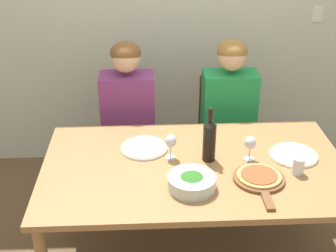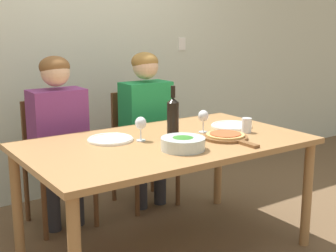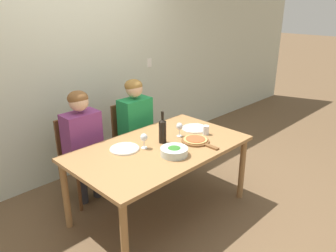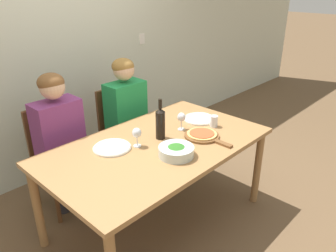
{
  "view_description": "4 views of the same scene",
  "coord_description": "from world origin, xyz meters",
  "px_view_note": "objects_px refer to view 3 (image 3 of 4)",
  "views": [
    {
      "loc": [
        -0.27,
        -2.26,
        2.17
      ],
      "look_at": [
        -0.15,
        0.11,
        0.94
      ],
      "focal_mm": 50.0,
      "sensor_mm": 36.0,
      "label": 1
    },
    {
      "loc": [
        -1.57,
        -2.32,
        1.46
      ],
      "look_at": [
        0.06,
        0.07,
        0.81
      ],
      "focal_mm": 50.0,
      "sensor_mm": 36.0,
      "label": 2
    },
    {
      "loc": [
        -2.01,
        -2.11,
        2.08
      ],
      "look_at": [
        0.12,
        0.01,
        0.92
      ],
      "focal_mm": 35.0,
      "sensor_mm": 36.0,
      "label": 3
    },
    {
      "loc": [
        -1.57,
        -1.6,
        1.89
      ],
      "look_at": [
        0.12,
        0.0,
        0.85
      ],
      "focal_mm": 35.0,
      "sensor_mm": 36.0,
      "label": 4
    }
  ],
  "objects_px": {
    "person_man": "(136,120)",
    "wine_bottle": "(163,130)",
    "pizza_on_board": "(196,141)",
    "chair_right": "(131,137)",
    "wine_glass_left": "(144,138)",
    "chair_left": "(80,155)",
    "water_tumbler": "(206,130)",
    "dinner_plate_right": "(195,128)",
    "person_woman": "(83,137)",
    "wine_glass_right": "(180,127)",
    "broccoli_bowl": "(174,151)",
    "dinner_plate_left": "(125,149)"
  },
  "relations": [
    {
      "from": "chair_right",
      "to": "person_man",
      "type": "relative_size",
      "value": 0.73
    },
    {
      "from": "wine_glass_right",
      "to": "dinner_plate_right",
      "type": "bearing_deg",
      "value": 4.6
    },
    {
      "from": "wine_glass_right",
      "to": "chair_left",
      "type": "bearing_deg",
      "value": 131.45
    },
    {
      "from": "dinner_plate_right",
      "to": "pizza_on_board",
      "type": "height_order",
      "value": "pizza_on_board"
    },
    {
      "from": "wine_glass_left",
      "to": "wine_glass_right",
      "type": "distance_m",
      "value": 0.46
    },
    {
      "from": "wine_glass_left",
      "to": "water_tumbler",
      "type": "bearing_deg",
      "value": -16.21
    },
    {
      "from": "broccoli_bowl",
      "to": "person_woman",
      "type": "bearing_deg",
      "value": 110.27
    },
    {
      "from": "dinner_plate_left",
      "to": "wine_bottle",
      "type": "bearing_deg",
      "value": -20.25
    },
    {
      "from": "chair_left",
      "to": "water_tumbler",
      "type": "distance_m",
      "value": 1.4
    },
    {
      "from": "broccoli_bowl",
      "to": "water_tumbler",
      "type": "relative_size",
      "value": 2.63
    },
    {
      "from": "wine_bottle",
      "to": "person_man",
      "type": "bearing_deg",
      "value": 71.11
    },
    {
      "from": "wine_glass_left",
      "to": "dinner_plate_left",
      "type": "bearing_deg",
      "value": 144.76
    },
    {
      "from": "broccoli_bowl",
      "to": "wine_glass_left",
      "type": "distance_m",
      "value": 0.33
    },
    {
      "from": "person_man",
      "to": "wine_bottle",
      "type": "xyz_separation_m",
      "value": [
        -0.24,
        -0.7,
        0.13
      ]
    },
    {
      "from": "water_tumbler",
      "to": "dinner_plate_left",
      "type": "bearing_deg",
      "value": 159.89
    },
    {
      "from": "dinner_plate_left",
      "to": "wine_glass_left",
      "type": "relative_size",
      "value": 1.88
    },
    {
      "from": "chair_right",
      "to": "wine_glass_left",
      "type": "relative_size",
      "value": 5.98
    },
    {
      "from": "dinner_plate_right",
      "to": "pizza_on_board",
      "type": "relative_size",
      "value": 0.67
    },
    {
      "from": "chair_left",
      "to": "water_tumbler",
      "type": "xyz_separation_m",
      "value": [
        0.96,
        -0.98,
        0.3
      ]
    },
    {
      "from": "wine_glass_left",
      "to": "wine_bottle",
      "type": "bearing_deg",
      "value": -7.57
    },
    {
      "from": "wine_bottle",
      "to": "water_tumbler",
      "type": "xyz_separation_m",
      "value": [
        0.47,
        -0.17,
        -0.08
      ]
    },
    {
      "from": "person_man",
      "to": "wine_glass_left",
      "type": "distance_m",
      "value": 0.82
    },
    {
      "from": "chair_right",
      "to": "broccoli_bowl",
      "type": "distance_m",
      "value": 1.18
    },
    {
      "from": "water_tumbler",
      "to": "wine_bottle",
      "type": "bearing_deg",
      "value": 160.0
    },
    {
      "from": "pizza_on_board",
      "to": "dinner_plate_left",
      "type": "bearing_deg",
      "value": 149.16
    },
    {
      "from": "chair_left",
      "to": "dinner_plate_left",
      "type": "xyz_separation_m",
      "value": [
        0.11,
        -0.67,
        0.26
      ]
    },
    {
      "from": "chair_left",
      "to": "wine_bottle",
      "type": "height_order",
      "value": "wine_bottle"
    },
    {
      "from": "person_man",
      "to": "wine_glass_left",
      "type": "height_order",
      "value": "person_man"
    },
    {
      "from": "person_man",
      "to": "dinner_plate_right",
      "type": "distance_m",
      "value": 0.74
    },
    {
      "from": "person_man",
      "to": "pizza_on_board",
      "type": "relative_size",
      "value": 2.93
    },
    {
      "from": "pizza_on_board",
      "to": "water_tumbler",
      "type": "height_order",
      "value": "water_tumbler"
    },
    {
      "from": "chair_left",
      "to": "broccoli_bowl",
      "type": "bearing_deg",
      "value": -71.62
    },
    {
      "from": "pizza_on_board",
      "to": "wine_glass_right",
      "type": "xyz_separation_m",
      "value": [
        -0.01,
        0.22,
        0.09
      ]
    },
    {
      "from": "wine_bottle",
      "to": "chair_left",
      "type": "bearing_deg",
      "value": 121.16
    },
    {
      "from": "dinner_plate_right",
      "to": "wine_glass_left",
      "type": "relative_size",
      "value": 1.88
    },
    {
      "from": "pizza_on_board",
      "to": "wine_glass_left",
      "type": "distance_m",
      "value": 0.54
    },
    {
      "from": "pizza_on_board",
      "to": "wine_bottle",
      "type": "bearing_deg",
      "value": 136.65
    },
    {
      "from": "pizza_on_board",
      "to": "person_woman",
      "type": "bearing_deg",
      "value": 128.28
    },
    {
      "from": "pizza_on_board",
      "to": "wine_glass_left",
      "type": "relative_size",
      "value": 2.79
    },
    {
      "from": "chair_left",
      "to": "chair_right",
      "type": "relative_size",
      "value": 1.0
    },
    {
      "from": "wine_bottle",
      "to": "broccoli_bowl",
      "type": "xyz_separation_m",
      "value": [
        -0.13,
        -0.28,
        -0.1
      ]
    },
    {
      "from": "wine_glass_left",
      "to": "chair_left",
      "type": "bearing_deg",
      "value": 109.0
    },
    {
      "from": "wine_glass_right",
      "to": "water_tumbler",
      "type": "relative_size",
      "value": 1.55
    },
    {
      "from": "wine_bottle",
      "to": "dinner_plate_left",
      "type": "xyz_separation_m",
      "value": [
        -0.37,
        0.14,
        -0.12
      ]
    },
    {
      "from": "dinner_plate_left",
      "to": "wine_glass_right",
      "type": "bearing_deg",
      "value": -13.85
    },
    {
      "from": "chair_right",
      "to": "broccoli_bowl",
      "type": "bearing_deg",
      "value": -108.52
    },
    {
      "from": "chair_left",
      "to": "dinner_plate_right",
      "type": "height_order",
      "value": "chair_left"
    },
    {
      "from": "wine_bottle",
      "to": "pizza_on_board",
      "type": "distance_m",
      "value": 0.36
    },
    {
      "from": "broccoli_bowl",
      "to": "water_tumbler",
      "type": "height_order",
      "value": "water_tumbler"
    },
    {
      "from": "chair_left",
      "to": "dinner_plate_left",
      "type": "distance_m",
      "value": 0.72
    }
  ]
}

